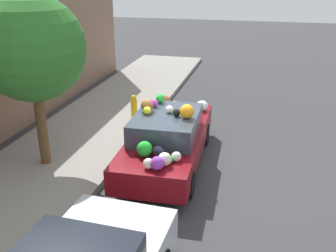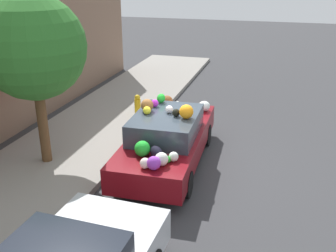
{
  "view_description": "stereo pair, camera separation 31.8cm",
  "coord_description": "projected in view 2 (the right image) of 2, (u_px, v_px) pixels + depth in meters",
  "views": [
    {
      "loc": [
        -8.56,
        -2.2,
        4.57
      ],
      "look_at": [
        0.0,
        -0.06,
        1.02
      ],
      "focal_mm": 42.0,
      "sensor_mm": 36.0,
      "label": 1
    },
    {
      "loc": [
        -8.48,
        -2.5,
        4.57
      ],
      "look_at": [
        0.0,
        -0.06,
        1.02
      ],
      "focal_mm": 42.0,
      "sensor_mm": 36.0,
      "label": 2
    }
  ],
  "objects": [
    {
      "name": "art_car",
      "position": [
        168.0,
        138.0,
        9.58
      ],
      "size": [
        4.5,
        1.82,
        1.71
      ],
      "rotation": [
        0.0,
        0.0,
        0.04
      ],
      "color": "maroon",
      "rests_on": "ground"
    },
    {
      "name": "street_tree",
      "position": [
        33.0,
        48.0,
        8.71
      ],
      "size": [
        2.38,
        2.38,
        3.99
      ],
      "color": "brown",
      "rests_on": "sidewalk_curb"
    },
    {
      "name": "sidewalk_curb",
      "position": [
        70.0,
        148.0,
        10.57
      ],
      "size": [
        24.0,
        3.2,
        0.15
      ],
      "color": "gray",
      "rests_on": "ground"
    },
    {
      "name": "fire_hydrant",
      "position": [
        138.0,
        105.0,
        12.59
      ],
      "size": [
        0.2,
        0.2,
        0.7
      ],
      "color": "gold",
      "rests_on": "sidewalk_curb"
    },
    {
      "name": "ground_plane",
      "position": [
        166.0,
        163.0,
        9.9
      ],
      "size": [
        60.0,
        60.0,
        0.0
      ],
      "primitive_type": "plane",
      "color": "#38383A"
    }
  ]
}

